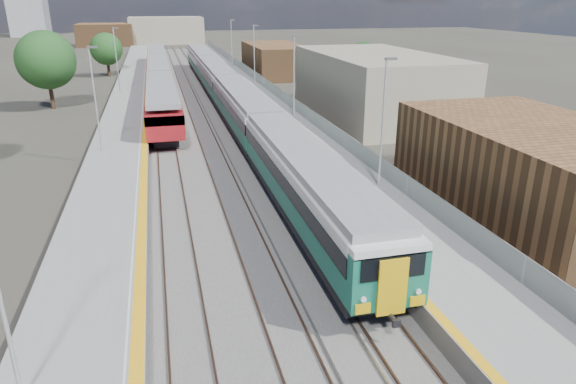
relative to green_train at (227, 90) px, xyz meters
name	(u,v)px	position (x,y,z in m)	size (l,w,h in m)	color
ground	(216,114)	(-1.50, -1.09, -2.33)	(320.00, 320.00, 0.00)	#47443A
ballast_bed	(193,110)	(-3.75, 1.41, -2.30)	(10.50, 155.00, 0.06)	#565451
tracks	(197,106)	(-3.15, 3.09, -2.22)	(8.96, 160.00, 0.17)	#4C3323
platform_right	(259,102)	(3.78, 1.40, -1.79)	(4.70, 155.00, 8.52)	slate
platform_left	(128,109)	(-10.55, 1.40, -1.81)	(4.30, 155.00, 8.52)	slate
buildings	(99,3)	(-19.62, 87.51, 8.38)	(72.00, 185.50, 40.00)	brown
green_train	(227,90)	(0.00, 0.00, 0.00)	(3.00, 83.46, 3.30)	black
red_train	(159,74)	(-7.00, 15.02, -0.04)	(3.07, 62.10, 3.87)	black
tree_b	(46,60)	(-18.80, 5.87, 3.02)	(6.26, 6.26, 8.49)	#382619
tree_c	(106,49)	(-14.60, 31.69, 1.91)	(4.97, 4.97, 6.74)	#382619
tree_d	(363,62)	(18.20, 6.24, 1.82)	(4.86, 4.86, 6.59)	#382619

